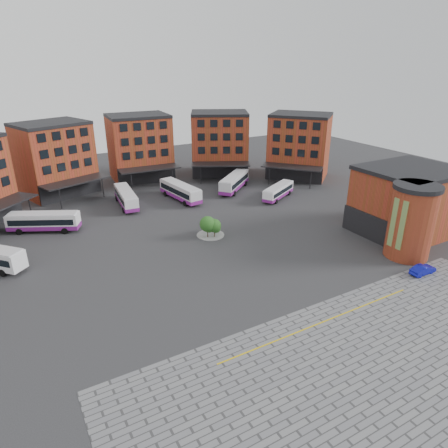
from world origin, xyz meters
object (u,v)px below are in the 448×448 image
bus_f (278,191)px  blue_car (423,270)px  bus_d (180,191)px  bus_b (44,221)px  bus_c (126,197)px  bus_e (234,182)px  tree_island (211,226)px

bus_f → blue_car: bus_f is taller
bus_d → blue_car: size_ratio=3.11×
bus_b → bus_d: (25.60, 3.41, 0.06)m
bus_c → bus_e: bus_e is taller
bus_b → bus_e: size_ratio=1.04×
tree_island → bus_c: tree_island is taller
bus_c → bus_f: 29.85m
bus_e → blue_car: 43.02m
bus_d → bus_f: (17.43, -8.93, -0.29)m
blue_car → bus_e: bearing=4.9°
bus_b → blue_car: 57.05m
bus_c → bus_f: bus_c is taller
bus_d → blue_car: 45.59m
bus_c → bus_d: (10.39, -1.89, 0.08)m
bus_b → bus_d: bearing=-55.4°
tree_island → bus_f: tree_island is taller
bus_b → bus_c: bearing=-43.8°
bus_d → blue_car: bus_d is taller
bus_b → bus_f: 43.39m
bus_f → bus_c: bearing=-139.3°
bus_d → tree_island: bearing=-107.1°
blue_car → bus_b: bearing=47.0°
bus_e → bus_b: bearing=-124.8°
bus_d → blue_car: (15.65, -42.80, -1.15)m
tree_island → bus_b: size_ratio=0.39×
bus_f → blue_car: bearing=-31.0°
bus_d → bus_e: bus_e is taller
bus_c → bus_d: 10.56m
bus_d → bus_c: bearing=161.8°
bus_e → bus_d: bearing=-129.6°
bus_c → tree_island: bearing=-64.7°
tree_island → bus_f: size_ratio=0.46×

